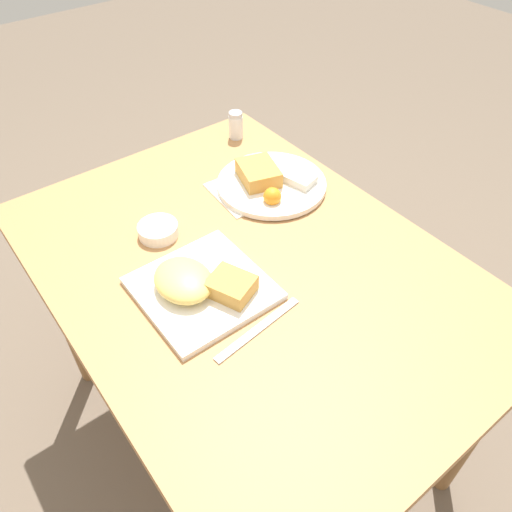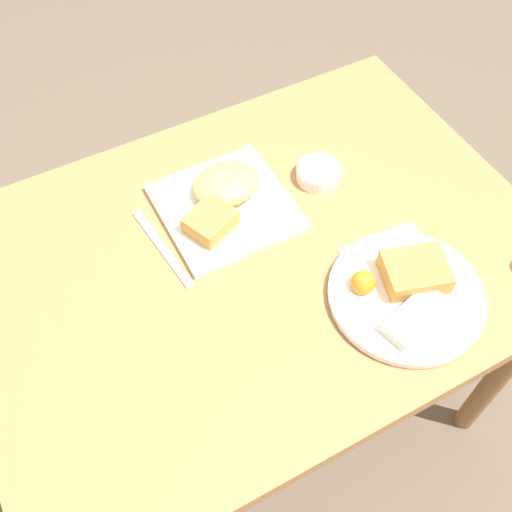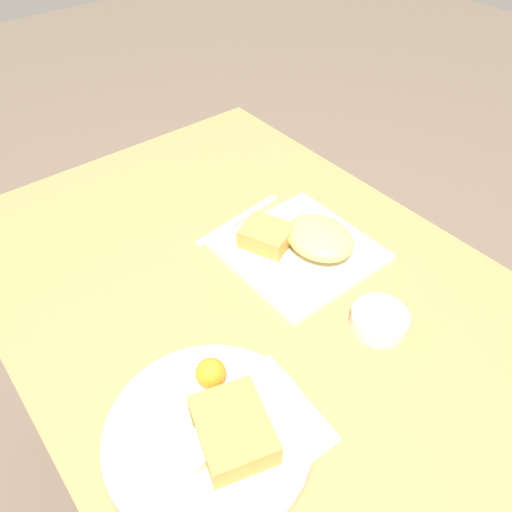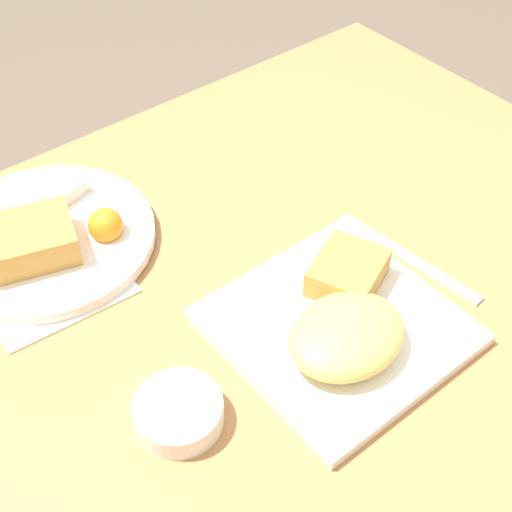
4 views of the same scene
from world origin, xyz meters
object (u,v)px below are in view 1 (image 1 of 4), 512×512
(sauce_ramekin, at_px, (158,230))
(plate_oval_far, at_px, (270,181))
(salt_shaker, at_px, (236,127))
(butter_knife, at_px, (258,329))
(plate_square_near, at_px, (199,285))

(sauce_ramekin, bearing_deg, plate_oval_far, 87.61)
(plate_oval_far, distance_m, salt_shaker, 0.26)
(sauce_ramekin, distance_m, salt_shaker, 0.46)
(sauce_ramekin, bearing_deg, butter_knife, 2.28)
(plate_oval_far, relative_size, salt_shaker, 3.53)
(plate_oval_far, relative_size, butter_knife, 1.31)
(butter_knife, bearing_deg, salt_shaker, 51.14)
(plate_oval_far, height_order, salt_shaker, salt_shaker)
(salt_shaker, bearing_deg, butter_knife, -32.57)
(plate_square_near, distance_m, butter_knife, 0.15)
(sauce_ramekin, height_order, salt_shaker, salt_shaker)
(plate_square_near, relative_size, sauce_ramekin, 2.70)
(plate_oval_far, distance_m, butter_knife, 0.45)
(butter_knife, bearing_deg, plate_oval_far, 42.07)
(sauce_ramekin, height_order, butter_knife, sauce_ramekin)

